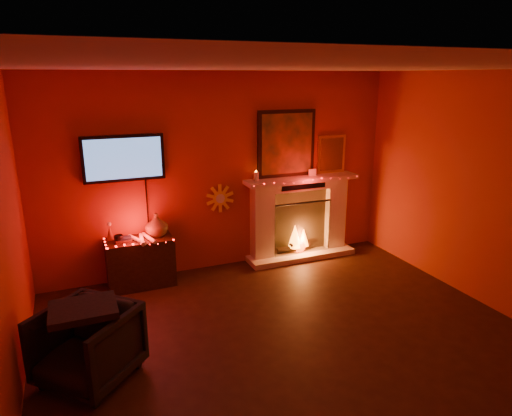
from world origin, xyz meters
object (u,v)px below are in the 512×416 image
at_px(sunburst_clock, 220,198).
at_px(fireplace, 299,210).
at_px(tv, 124,158).
at_px(armchair, 87,345).
at_px(console_table, 142,258).

bearing_deg(sunburst_clock, fireplace, -4.37).
relative_size(tv, sunburst_clock, 3.10).
xyz_separation_m(fireplace, armchair, (-3.09, -1.91, -0.38)).
bearing_deg(tv, console_table, -61.59).
xyz_separation_m(fireplace, console_table, (-2.34, -0.13, -0.35)).
bearing_deg(fireplace, console_table, -176.90).
height_order(fireplace, tv, fireplace).
relative_size(sunburst_clock, console_table, 0.43).
height_order(fireplace, console_table, fireplace).
xyz_separation_m(sunburst_clock, console_table, (-1.15, -0.22, -0.62)).
relative_size(tv, console_table, 1.32).
distance_m(console_table, armchair, 1.93).
height_order(sunburst_clock, console_table, sunburst_clock).
xyz_separation_m(fireplace, sunburst_clock, (-1.19, 0.09, 0.28)).
xyz_separation_m(console_table, armchair, (-0.75, -1.78, -0.03)).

